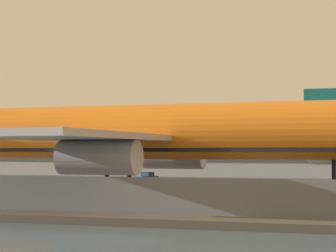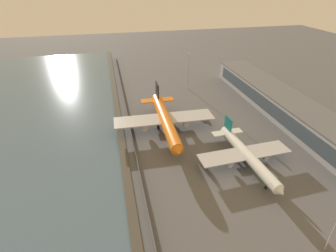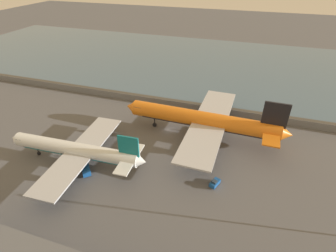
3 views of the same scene
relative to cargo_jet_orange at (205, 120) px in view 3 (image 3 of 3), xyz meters
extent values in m
plane|color=#565659|center=(11.73, 0.51, -5.99)|extent=(500.00, 500.00, 0.00)
cube|color=slate|center=(11.73, -70.49, -5.99)|extent=(320.00, 98.00, 0.01)
cube|color=#474238|center=(11.73, -19.99, -5.74)|extent=(320.00, 3.00, 0.50)
cube|color=slate|center=(11.73, -15.49, -4.66)|extent=(280.00, 0.08, 2.66)
cylinder|color=slate|center=(11.73, -15.49, -4.66)|extent=(0.10, 0.10, 2.66)
cylinder|color=orange|center=(0.76, -0.02, 0.22)|extent=(46.92, 6.28, 5.07)
cone|color=orange|center=(25.54, -0.66, 0.22)|extent=(3.42, 4.90, 4.82)
cone|color=orange|center=(-24.03, 0.62, 0.22)|extent=(3.41, 4.65, 4.56)
cube|color=#232D3D|center=(22.28, -0.58, 0.85)|extent=(2.90, 4.38, 1.52)
cube|color=black|center=(0.76, -0.02, -1.18)|extent=(39.87, 5.08, 0.91)
cube|color=#B7BABF|center=(-1.29, 11.27, -0.42)|extent=(10.87, 22.72, 0.51)
cube|color=#B7BABF|center=(-1.87, -11.19, -0.42)|extent=(10.87, 22.72, 0.51)
cylinder|color=#B7BABF|center=(0.06, 9.44, -2.06)|extent=(6.62, 2.96, 2.79)
cylinder|color=#B7BABF|center=(-0.42, -9.43, -2.06)|extent=(6.62, 2.96, 2.79)
cube|color=black|center=(-19.83, 0.51, 5.29)|extent=(7.03, 0.79, 8.62)
cube|color=orange|center=(-19.72, 4.63, 0.60)|extent=(4.89, 8.36, 0.41)
cube|color=orange|center=(-19.94, -3.61, 0.60)|extent=(4.89, 8.36, 0.41)
cylinder|color=black|center=(17.13, -0.44, -3.80)|extent=(0.35, 0.35, 2.97)
cylinder|color=black|center=(17.13, -0.44, -5.28)|extent=(1.43, 0.59, 1.42)
cylinder|color=black|center=(-2.45, 2.73, -3.80)|extent=(0.41, 0.41, 2.97)
cylinder|color=black|center=(-2.45, 2.73, -5.28)|extent=(1.66, 1.18, 1.63)
cylinder|color=black|center=(-2.59, -2.60, -3.80)|extent=(0.41, 0.41, 2.97)
cylinder|color=black|center=(-2.59, -2.60, -5.28)|extent=(1.66, 1.18, 1.63)
cylinder|color=white|center=(31.30, 23.98, -1.23)|extent=(36.98, 5.61, 3.89)
cone|color=white|center=(50.76, 24.90, -1.23)|extent=(2.70, 3.81, 3.69)
cone|color=white|center=(11.83, 23.07, -1.23)|extent=(2.69, 3.61, 3.50)
cube|color=#232D3D|center=(48.22, 24.78, -0.75)|extent=(2.29, 3.40, 1.17)
cube|color=#14707A|center=(31.30, 23.98, -2.30)|extent=(31.42, 4.57, 0.70)
cube|color=#B7BABF|center=(29.04, 32.73, -1.72)|extent=(8.92, 18.04, 0.39)
cube|color=#B7BABF|center=(29.87, 15.07, -1.72)|extent=(8.92, 18.04, 0.39)
cylinder|color=#B7BABF|center=(30.21, 31.37, -2.98)|extent=(5.25, 2.38, 2.14)
cylinder|color=#B7BABF|center=(30.91, 16.53, -2.98)|extent=(5.25, 2.38, 2.14)
cube|color=#14707A|center=(15.11, 23.22, 2.66)|extent=(5.54, 0.72, 6.61)
cube|color=white|center=(14.96, 26.46, -0.94)|extent=(3.98, 6.65, 0.31)
cube|color=white|center=(15.26, 19.99, -0.94)|extent=(3.98, 6.65, 0.31)
cylinder|color=black|center=(44.18, 24.59, -4.31)|extent=(0.27, 0.27, 2.27)
cylinder|color=black|center=(44.18, 24.59, -5.45)|extent=(1.11, 0.48, 1.09)
cylinder|color=black|center=(28.63, 25.90, -4.31)|extent=(0.31, 0.31, 2.27)
cylinder|color=black|center=(28.63, 25.90, -5.45)|extent=(1.29, 0.93, 1.25)
cylinder|color=black|center=(28.82, 21.83, -4.31)|extent=(0.31, 0.31, 2.27)
cylinder|color=black|center=(28.82, 21.83, -5.45)|extent=(1.29, 0.93, 1.25)
cube|color=#19519E|center=(-7.16, 20.78, -5.25)|extent=(2.65, 3.56, 1.11)
cube|color=#283847|center=(-7.01, 21.15, -4.44)|extent=(1.60, 1.51, 0.50)
cylinder|color=black|center=(-7.43, 21.95, -5.64)|extent=(0.46, 0.73, 0.70)
cylinder|color=black|center=(-6.16, 21.46, -5.64)|extent=(0.46, 0.73, 0.70)
cylinder|color=black|center=(-8.15, 20.10, -5.64)|extent=(0.46, 0.73, 0.70)
cylinder|color=black|center=(-6.88, 19.61, -5.64)|extent=(0.46, 0.73, 0.70)
cube|color=#19519E|center=(27.00, 26.51, -4.73)|extent=(5.01, 5.29, 2.07)
cube|color=#283847|center=(25.79, 27.88, -4.34)|extent=(2.25, 2.18, 0.83)
cube|color=orange|center=(27.00, 26.51, -3.59)|extent=(1.12, 1.07, 0.16)
cylinder|color=black|center=(25.23, 27.11, -5.57)|extent=(0.72, 0.78, 0.84)
cylinder|color=black|center=(26.63, 28.34, -5.57)|extent=(0.72, 0.78, 0.84)
cylinder|color=black|center=(27.36, 24.69, -5.57)|extent=(0.72, 0.78, 0.84)
cylinder|color=black|center=(28.76, 25.92, -5.57)|extent=(0.72, 0.78, 0.84)
camera|label=1|loc=(20.34, -57.20, -1.59)|focal=70.00mm
camera|label=2|loc=(100.09, -21.89, 56.09)|focal=28.00mm
camera|label=3|loc=(-10.68, 70.20, 43.10)|focal=28.00mm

